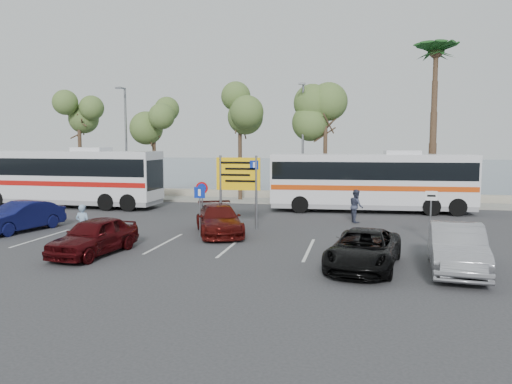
% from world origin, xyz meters
% --- Properties ---
extents(ground, '(120.00, 120.00, 0.00)m').
position_xyz_m(ground, '(0.00, 0.00, 0.00)').
color(ground, '#2F2F31').
rests_on(ground, ground).
extents(kerb_strip, '(44.00, 2.40, 0.15)m').
position_xyz_m(kerb_strip, '(0.00, 14.00, 0.07)').
color(kerb_strip, gray).
rests_on(kerb_strip, ground).
extents(seawall, '(48.00, 0.80, 0.60)m').
position_xyz_m(seawall, '(0.00, 16.00, 0.30)').
color(seawall, '#A09980').
rests_on(seawall, ground).
extents(sea, '(140.00, 140.00, 0.00)m').
position_xyz_m(sea, '(0.00, 60.00, 0.01)').
color(sea, '#435F6B').
rests_on(sea, ground).
extents(tree_far_left, '(3.20, 3.20, 7.60)m').
position_xyz_m(tree_far_left, '(-14.00, 14.00, 6.33)').
color(tree_far_left, '#382619').
rests_on(tree_far_left, kerb_strip).
extents(tree_left, '(3.20, 3.20, 7.20)m').
position_xyz_m(tree_left, '(-8.00, 14.00, 6.00)').
color(tree_left, '#382619').
rests_on(tree_left, kerb_strip).
extents(tree_mid, '(3.20, 3.20, 8.00)m').
position_xyz_m(tree_mid, '(-1.50, 14.00, 6.65)').
color(tree_mid, '#382619').
rests_on(tree_mid, kerb_strip).
extents(tree_right, '(3.20, 3.20, 7.40)m').
position_xyz_m(tree_right, '(4.50, 14.00, 6.17)').
color(tree_right, '#382619').
rests_on(tree_right, kerb_strip).
extents(palm_tree, '(4.80, 4.80, 11.20)m').
position_xyz_m(palm_tree, '(11.50, 14.00, 9.87)').
color(palm_tree, '#382619').
rests_on(palm_tree, kerb_strip).
extents(street_lamp_left, '(0.45, 1.15, 8.01)m').
position_xyz_m(street_lamp_left, '(-10.00, 13.52, 4.60)').
color(street_lamp_left, slate).
rests_on(street_lamp_left, kerb_strip).
extents(street_lamp_right, '(0.45, 1.15, 8.01)m').
position_xyz_m(street_lamp_right, '(3.00, 13.52, 4.60)').
color(street_lamp_right, slate).
rests_on(street_lamp_right, kerb_strip).
extents(direction_sign, '(2.20, 0.12, 3.60)m').
position_xyz_m(direction_sign, '(1.00, 3.20, 2.43)').
color(direction_sign, slate).
rests_on(direction_sign, ground).
extents(sign_no_stop, '(0.60, 0.08, 2.35)m').
position_xyz_m(sign_no_stop, '(-0.60, 2.38, 1.58)').
color(sign_no_stop, slate).
rests_on(sign_no_stop, ground).
extents(sign_parking, '(0.50, 0.07, 2.25)m').
position_xyz_m(sign_parking, '(-0.20, 0.79, 1.47)').
color(sign_parking, slate).
rests_on(sign_parking, ground).
extents(sign_taxi, '(0.50, 0.07, 2.20)m').
position_xyz_m(sign_taxi, '(9.80, 1.49, 1.42)').
color(sign_taxi, slate).
rests_on(sign_taxi, ground).
extents(lane_markings, '(12.02, 4.20, 0.01)m').
position_xyz_m(lane_markings, '(-1.14, -1.00, 0.00)').
color(lane_markings, silver).
rests_on(lane_markings, ground).
extents(coach_bus_left, '(12.58, 2.96, 3.91)m').
position_xyz_m(coach_bus_left, '(-12.00, 8.96, 1.81)').
color(coach_bus_left, silver).
rests_on(coach_bus_left, ground).
extents(coach_bus_right, '(12.17, 3.33, 3.75)m').
position_xyz_m(coach_bus_right, '(7.50, 10.50, 1.74)').
color(coach_bus_right, silver).
rests_on(coach_bus_right, ground).
extents(car_blue, '(2.45, 4.54, 1.42)m').
position_xyz_m(car_blue, '(-9.00, 0.28, 0.71)').
color(car_blue, '#11154F').
rests_on(car_blue, ground).
extents(car_maroon, '(3.52, 5.05, 1.36)m').
position_xyz_m(car_maroon, '(0.49, 1.50, 0.68)').
color(car_maroon, '#54100E').
rests_on(car_maroon, ground).
extents(car_red, '(2.17, 4.34, 1.42)m').
position_xyz_m(car_red, '(-3.00, -3.50, 0.71)').
color(car_red, '#43090C').
rests_on(car_red, ground).
extents(suv_black, '(2.84, 4.93, 1.29)m').
position_xyz_m(suv_black, '(7.00, -3.50, 0.65)').
color(suv_black, black).
rests_on(suv_black, ground).
extents(car_silver_b, '(2.07, 4.88, 1.56)m').
position_xyz_m(car_silver_b, '(10.00, -3.33, 0.78)').
color(car_silver_b, '#9C9CA2').
rests_on(car_silver_b, ground).
extents(pedestrian_near, '(0.63, 0.42, 1.71)m').
position_xyz_m(pedestrian_near, '(-4.35, -2.00, 0.85)').
color(pedestrian_near, '#809EBB').
rests_on(pedestrian_near, ground).
extents(pedestrian_far, '(0.87, 1.00, 1.75)m').
position_xyz_m(pedestrian_far, '(6.69, 6.25, 0.88)').
color(pedestrian_far, '#363B52').
rests_on(pedestrian_far, ground).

